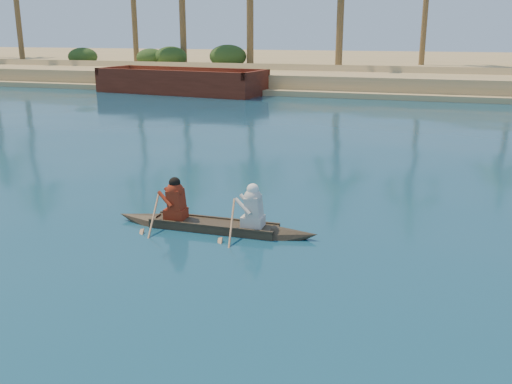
% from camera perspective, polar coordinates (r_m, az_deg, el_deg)
% --- Properties ---
extents(ground, '(160.00, 160.00, 0.00)m').
position_cam_1_polar(ground, '(20.11, -21.46, 2.48)').
color(ground, '#0C334F').
rests_on(ground, ground).
extents(sandy_embankment, '(150.00, 51.00, 1.50)m').
position_cam_1_polar(sandy_embankment, '(63.38, 6.38, 12.40)').
color(sandy_embankment, tan).
rests_on(sandy_embankment, ground).
extents(shrub_cluster, '(100.00, 6.00, 2.40)m').
position_cam_1_polar(shrub_cluster, '(48.38, 2.68, 12.22)').
color(shrub_cluster, '#264017').
rests_on(shrub_cluster, ground).
extents(canoe, '(4.73, 0.64, 1.30)m').
position_cam_1_polar(canoe, '(12.67, -4.26, -2.70)').
color(canoe, '#3F3222').
rests_on(canoe, ground).
extents(barge_mid, '(12.29, 5.41, 1.98)m').
position_cam_1_polar(barge_mid, '(41.14, -7.48, 10.75)').
color(barge_mid, maroon).
rests_on(barge_mid, ground).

